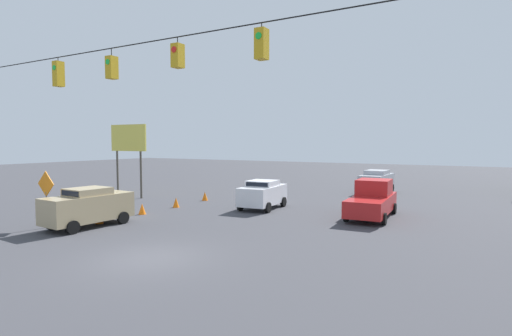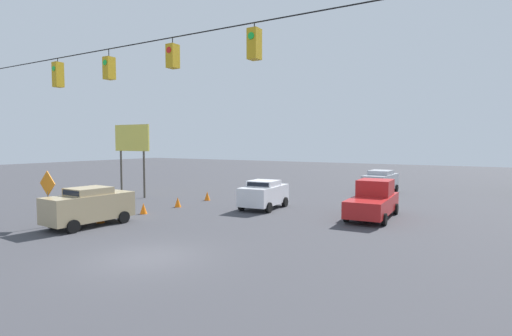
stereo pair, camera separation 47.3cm
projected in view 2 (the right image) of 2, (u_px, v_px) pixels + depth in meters
name	position (u px, v px, depth m)	size (l,w,h in m)	color
ground_plane	(147.00, 258.00, 14.80)	(140.00, 140.00, 0.00)	#3D3D42
overhead_signal_span	(139.00, 110.00, 14.32)	(23.80, 0.38, 8.63)	#4C473D
sedan_silver_oncoming_deep	(381.00, 181.00, 33.59)	(2.23, 4.69, 1.92)	#A8AAB2
pickup_truck_red_oncoming_far	(373.00, 200.00, 22.63)	(2.40, 5.69, 2.12)	red
sedan_white_withflow_mid	(264.00, 194.00, 25.69)	(2.33, 4.08, 1.82)	silver
sedan_tan_parked_shoulder	(89.00, 206.00, 20.36)	(2.19, 4.46, 1.98)	tan
traffic_cone_nearest	(100.00, 217.00, 21.19)	(0.43, 0.43, 0.65)	orange
traffic_cone_second	(143.00, 208.00, 23.82)	(0.43, 0.43, 0.65)	orange
traffic_cone_third	(178.00, 202.00, 26.32)	(0.43, 0.43, 0.65)	orange
traffic_cone_fourth	(207.00, 196.00, 29.38)	(0.43, 0.43, 0.65)	orange
roadside_billboard	(132.00, 144.00, 31.10)	(3.67, 0.16, 5.65)	#4C473D
work_zone_sign	(48.00, 188.00, 20.08)	(1.27, 0.06, 2.84)	slate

